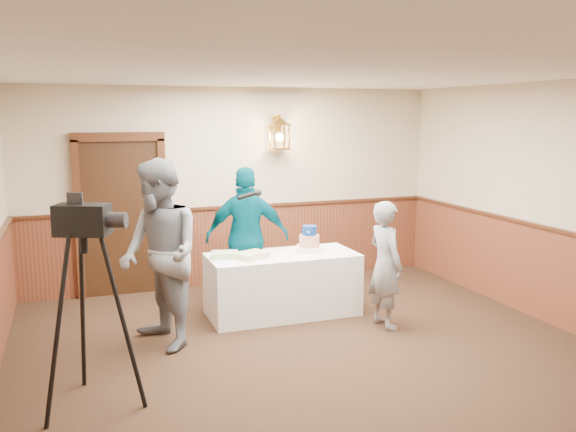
{
  "coord_description": "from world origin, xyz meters",
  "views": [
    {
      "loc": [
        -2.23,
        -4.88,
        2.41
      ],
      "look_at": [
        0.14,
        1.7,
        1.25
      ],
      "focal_mm": 38.0,
      "sensor_mm": 36.0,
      "label": 1
    }
  ],
  "objects_px": {
    "sheet_cake_yellow": "(252,255)",
    "interviewer": "(160,255)",
    "display_table": "(282,284)",
    "assistant_p": "(247,237)",
    "baker": "(385,265)",
    "tv_camera_rig": "(88,318)",
    "tiered_cake": "(309,241)",
    "sheet_cake_green": "(225,255)"
  },
  "relations": [
    {
      "from": "baker",
      "to": "assistant_p",
      "type": "xyz_separation_m",
      "value": [
        -1.26,
        1.28,
        0.16
      ]
    },
    {
      "from": "tiered_cake",
      "to": "assistant_p",
      "type": "height_order",
      "value": "assistant_p"
    },
    {
      "from": "display_table",
      "to": "tv_camera_rig",
      "type": "height_order",
      "value": "tv_camera_rig"
    },
    {
      "from": "baker",
      "to": "tiered_cake",
      "type": "bearing_deg",
      "value": 29.31
    },
    {
      "from": "interviewer",
      "to": "baker",
      "type": "height_order",
      "value": "interviewer"
    },
    {
      "from": "display_table",
      "to": "tiered_cake",
      "type": "relative_size",
      "value": 4.42
    },
    {
      "from": "sheet_cake_yellow",
      "to": "display_table",
      "type": "bearing_deg",
      "value": 11.47
    },
    {
      "from": "baker",
      "to": "tv_camera_rig",
      "type": "relative_size",
      "value": 0.85
    },
    {
      "from": "baker",
      "to": "display_table",
      "type": "bearing_deg",
      "value": 43.82
    },
    {
      "from": "tiered_cake",
      "to": "interviewer",
      "type": "bearing_deg",
      "value": -162.29
    },
    {
      "from": "display_table",
      "to": "sheet_cake_yellow",
      "type": "bearing_deg",
      "value": -168.53
    },
    {
      "from": "baker",
      "to": "tv_camera_rig",
      "type": "height_order",
      "value": "tv_camera_rig"
    },
    {
      "from": "display_table",
      "to": "interviewer",
      "type": "relative_size",
      "value": 0.91
    },
    {
      "from": "tiered_cake",
      "to": "baker",
      "type": "distance_m",
      "value": 1.04
    },
    {
      "from": "assistant_p",
      "to": "sheet_cake_yellow",
      "type": "bearing_deg",
      "value": 95.1
    },
    {
      "from": "sheet_cake_green",
      "to": "display_table",
      "type": "bearing_deg",
      "value": -3.93
    },
    {
      "from": "sheet_cake_yellow",
      "to": "assistant_p",
      "type": "distance_m",
      "value": 0.57
    },
    {
      "from": "sheet_cake_yellow",
      "to": "tv_camera_rig",
      "type": "xyz_separation_m",
      "value": [
        -1.88,
        -1.64,
        -0.02
      ]
    },
    {
      "from": "tv_camera_rig",
      "to": "tiered_cake",
      "type": "bearing_deg",
      "value": 56.26
    },
    {
      "from": "display_table",
      "to": "sheet_cake_yellow",
      "type": "relative_size",
      "value": 5.03
    },
    {
      "from": "interviewer",
      "to": "assistant_p",
      "type": "distance_m",
      "value": 1.62
    },
    {
      "from": "sheet_cake_green",
      "to": "interviewer",
      "type": "relative_size",
      "value": 0.16
    },
    {
      "from": "tiered_cake",
      "to": "sheet_cake_yellow",
      "type": "height_order",
      "value": "tiered_cake"
    },
    {
      "from": "baker",
      "to": "assistant_p",
      "type": "height_order",
      "value": "assistant_p"
    },
    {
      "from": "tiered_cake",
      "to": "assistant_p",
      "type": "bearing_deg",
      "value": 146.77
    },
    {
      "from": "interviewer",
      "to": "tv_camera_rig",
      "type": "height_order",
      "value": "interviewer"
    },
    {
      "from": "baker",
      "to": "interviewer",
      "type": "bearing_deg",
      "value": 78.69
    },
    {
      "from": "sheet_cake_yellow",
      "to": "assistant_p",
      "type": "relative_size",
      "value": 0.2
    },
    {
      "from": "sheet_cake_yellow",
      "to": "tv_camera_rig",
      "type": "relative_size",
      "value": 0.21
    },
    {
      "from": "interviewer",
      "to": "sheet_cake_green",
      "type": "bearing_deg",
      "value": 110.07
    },
    {
      "from": "tv_camera_rig",
      "to": "baker",
      "type": "bearing_deg",
      "value": 38.43
    },
    {
      "from": "sheet_cake_green",
      "to": "assistant_p",
      "type": "bearing_deg",
      "value": 46.73
    },
    {
      "from": "display_table",
      "to": "interviewer",
      "type": "distance_m",
      "value": 1.75
    },
    {
      "from": "tiered_cake",
      "to": "baker",
      "type": "xyz_separation_m",
      "value": [
        0.6,
        -0.84,
        -0.14
      ]
    },
    {
      "from": "sheet_cake_yellow",
      "to": "interviewer",
      "type": "height_order",
      "value": "interviewer"
    },
    {
      "from": "display_table",
      "to": "tv_camera_rig",
      "type": "xyz_separation_m",
      "value": [
        -2.29,
        -1.72,
        0.39
      ]
    },
    {
      "from": "tiered_cake",
      "to": "interviewer",
      "type": "relative_size",
      "value": 0.21
    },
    {
      "from": "sheet_cake_green",
      "to": "assistant_p",
      "type": "xyz_separation_m",
      "value": [
        0.4,
        0.42,
        0.1
      ]
    },
    {
      "from": "interviewer",
      "to": "baker",
      "type": "bearing_deg",
      "value": 68.08
    },
    {
      "from": "sheet_cake_green",
      "to": "interviewer",
      "type": "distance_m",
      "value": 1.07
    },
    {
      "from": "display_table",
      "to": "tv_camera_rig",
      "type": "distance_m",
      "value": 2.89
    },
    {
      "from": "display_table",
      "to": "sheet_cake_yellow",
      "type": "xyz_separation_m",
      "value": [
        -0.41,
        -0.08,
        0.41
      ]
    }
  ]
}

